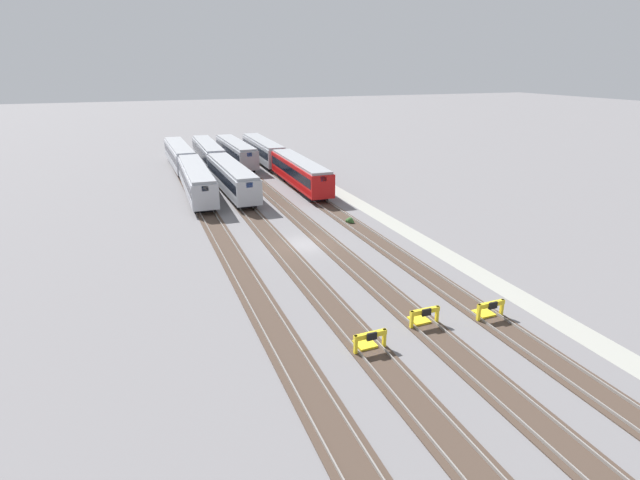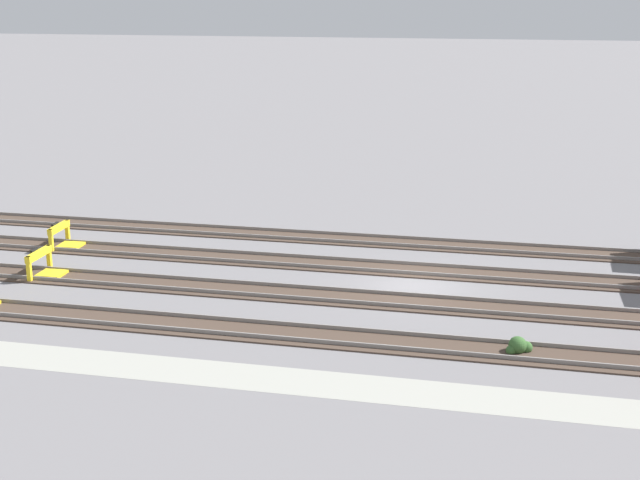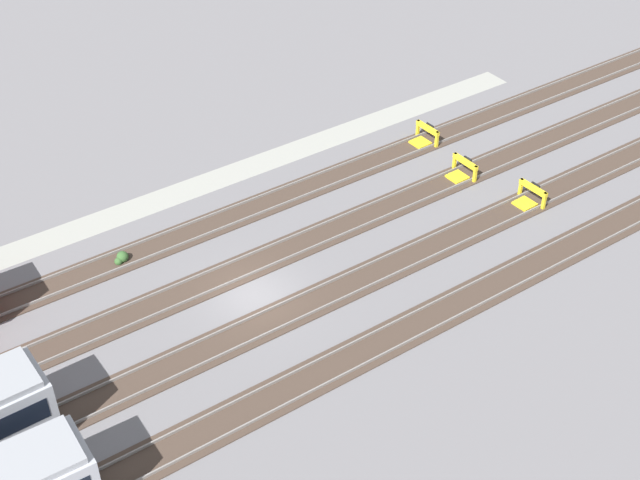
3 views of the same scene
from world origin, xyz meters
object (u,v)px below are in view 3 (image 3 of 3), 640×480
bumper_stop_near_inner_track (462,170)px  weed_clump (122,258)px  bumper_stop_nearest_track (424,136)px  bumper_stop_middle_track (529,196)px

bumper_stop_near_inner_track → weed_clump: bumper_stop_near_inner_track is taller
bumper_stop_near_inner_track → weed_clump: (20.51, -4.26, -0.27)m
weed_clump → bumper_stop_nearest_track: bearing=-179.8°
bumper_stop_near_inner_track → weed_clump: 20.95m
bumper_stop_middle_track → weed_clump: bearing=-21.5°
bumper_stop_middle_track → bumper_stop_nearest_track: bearing=-85.4°
bumper_stop_near_inner_track → bumper_stop_middle_track: size_ratio=1.00×
bumper_stop_near_inner_track → bumper_stop_nearest_track: bearing=-98.8°
bumper_stop_middle_track → weed_clump: (21.89, -8.61, -0.27)m
bumper_stop_nearest_track → weed_clump: bumper_stop_nearest_track is taller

